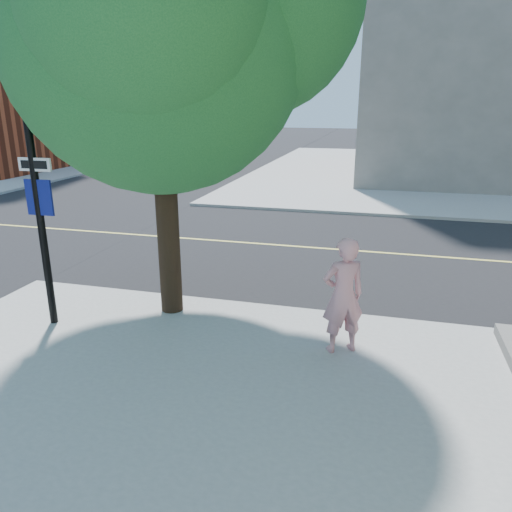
# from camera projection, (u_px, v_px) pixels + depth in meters

# --- Properties ---
(ground) EXTENTS (140.00, 140.00, 0.00)m
(ground) POSITION_uv_depth(u_px,v_px,m) (76.00, 290.00, 10.73)
(ground) COLOR black
(ground) RESTS_ON ground
(road_ew) EXTENTS (140.00, 9.00, 0.01)m
(road_ew) POSITION_uv_depth(u_px,v_px,m) (164.00, 237.00, 14.87)
(road_ew) COLOR black
(road_ew) RESTS_ON ground
(man_on_phone) EXTENTS (0.82, 0.72, 1.88)m
(man_on_phone) POSITION_uv_depth(u_px,v_px,m) (343.00, 296.00, 7.59)
(man_on_phone) COLOR pink
(man_on_phone) RESTS_ON sidewalk_se
(street_tree) EXTENTS (6.25, 5.68, 8.29)m
(street_tree) POSITION_uv_depth(u_px,v_px,m) (164.00, 1.00, 7.77)
(street_tree) COLOR black
(street_tree) RESTS_ON sidewalk_se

